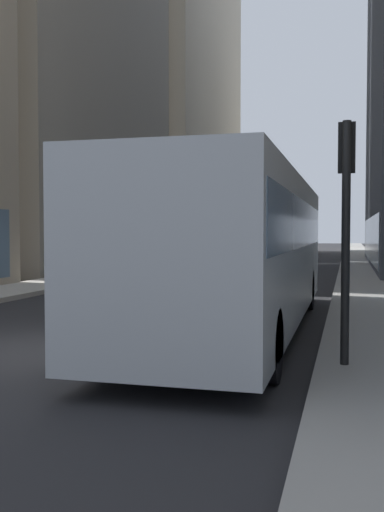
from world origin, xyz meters
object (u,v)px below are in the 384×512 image
Objects in this scene: transit_bus at (241,243)px; car_silver_sedan at (305,245)px; car_black_suv at (145,270)px; car_white_van at (284,252)px; car_blue_hatchback at (248,262)px; car_grey_wagon at (248,247)px; dalmatian_dog at (71,330)px; traffic_light_near at (346,202)px.

transit_bus is 42.00m from car_silver_sedan.
car_black_suv is 18.18m from car_white_van.
car_blue_hatchback and car_grey_wagon have the same top height.
car_black_suv is at bearing -97.59° from car_white_van.
car_silver_sedan is at bearing 89.57° from dalmatian_dog.
traffic_light_near reaches higher than car_silver_sedan.
car_silver_sedan is at bearing 86.24° from car_black_suv.
traffic_light_near is at bearing -85.33° from car_silver_sedan.
transit_bus is at bearing -86.09° from car_white_van.
car_silver_sedan is at bearing 90.00° from car_blue_hatchback.
traffic_light_near is at bearing -82.13° from car_white_van.
car_black_suv is 1.41× the size of traffic_light_near.
transit_bus is 10.72m from car_blue_hatchback.
car_blue_hatchback is 24.09m from car_grey_wagon.
car_grey_wagon is at bearing -117.62° from car_silver_sedan.
car_black_suv reaches higher than dalmatian_dog.
traffic_light_near is at bearing -57.87° from transit_bus.
dalmatian_dog is at bearing -90.73° from car_white_van.
car_white_van is 11.62m from car_grey_wagon.
transit_bus is 11.98× the size of dalmatian_dog.
car_grey_wagon is (-1.60, 28.92, 0.00)m from car_black_suv.
dalmatian_dog is at bearing -117.41° from transit_bus.
car_white_van is (0.00, -18.55, 0.00)m from car_silver_sedan.
car_silver_sedan reaches higher than dalmatian_dog.
traffic_light_near reaches higher than car_white_van.
traffic_light_near is (3.70, -26.75, 1.61)m from car_white_van.
car_blue_hatchback is 12.85m from car_white_van.
dalmatian_dog is (-0.35, -27.16, -0.31)m from car_white_van.
car_black_suv is 10.78m from traffic_light_near.
transit_bus is 2.43× the size of car_blue_hatchback.
car_black_suv is 1.01× the size of car_grey_wagon.
car_blue_hatchback is 14.48m from traffic_light_near.
car_black_suv is 1.18× the size of car_white_van.
transit_bus reaches higher than car_white_van.
transit_bus is 3.39× the size of traffic_light_near.
transit_bus is at bearing 122.13° from traffic_light_near.
transit_bus is 6.78m from car_black_suv.
traffic_light_near is at bearing -75.10° from car_blue_hatchback.
car_grey_wagon is 38.47m from traffic_light_near.
transit_bus reaches higher than car_silver_sedan.
car_black_suv and car_grey_wagon have the same top height.
car_black_suv is 1.01× the size of car_blue_hatchback.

